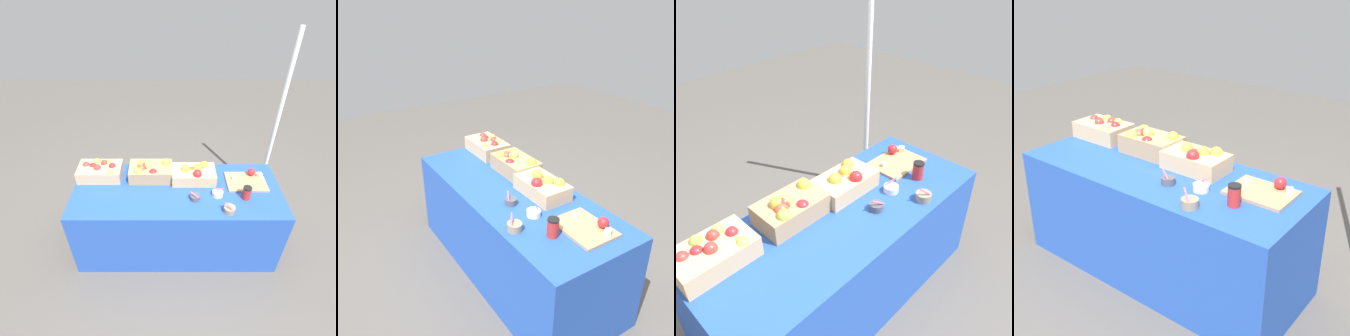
% 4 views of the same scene
% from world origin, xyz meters
% --- Properties ---
extents(ground_plane, '(10.00, 10.00, 0.00)m').
position_xyz_m(ground_plane, '(0.00, 0.00, 0.00)').
color(ground_plane, '#56514C').
extents(table, '(1.90, 0.76, 0.74)m').
position_xyz_m(table, '(0.00, 0.00, 0.37)').
color(table, '#234CAD').
rests_on(table, ground_plane).
extents(apple_crate_left, '(0.41, 0.25, 0.16)m').
position_xyz_m(apple_crate_left, '(-0.72, 0.18, 0.81)').
color(apple_crate_left, tan).
rests_on(apple_crate_left, table).
extents(apple_crate_middle, '(0.40, 0.25, 0.18)m').
position_xyz_m(apple_crate_middle, '(-0.25, 0.17, 0.82)').
color(apple_crate_middle, tan).
rests_on(apple_crate_middle, table).
extents(apple_crate_right, '(0.40, 0.24, 0.17)m').
position_xyz_m(apple_crate_right, '(0.16, 0.14, 0.81)').
color(apple_crate_right, tan).
rests_on(apple_crate_right, table).
extents(cutting_board_front, '(0.37, 0.28, 0.09)m').
position_xyz_m(cutting_board_front, '(0.66, 0.11, 0.76)').
color(cutting_board_front, tan).
rests_on(cutting_board_front, table).
extents(sample_bowl_near, '(0.09, 0.09, 0.09)m').
position_xyz_m(sample_bowl_near, '(0.15, -0.13, 0.76)').
color(sample_bowl_near, '#4C4C51').
rests_on(sample_bowl_near, table).
extents(sample_bowl_mid, '(0.10, 0.10, 0.09)m').
position_xyz_m(sample_bowl_mid, '(0.36, -0.09, 0.76)').
color(sample_bowl_mid, silver).
rests_on(sample_bowl_mid, table).
extents(sample_bowl_far, '(0.10, 0.10, 0.11)m').
position_xyz_m(sample_bowl_far, '(0.43, -0.28, 0.77)').
color(sample_bowl_far, gray).
rests_on(sample_bowl_far, table).
extents(coffee_cup, '(0.07, 0.07, 0.12)m').
position_xyz_m(coffee_cup, '(0.60, -0.12, 0.80)').
color(coffee_cup, red).
rests_on(coffee_cup, table).
extents(tent_pole, '(0.04, 0.04, 1.96)m').
position_xyz_m(tent_pole, '(1.09, 0.76, 0.98)').
color(tent_pole, white).
rests_on(tent_pole, ground_plane).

